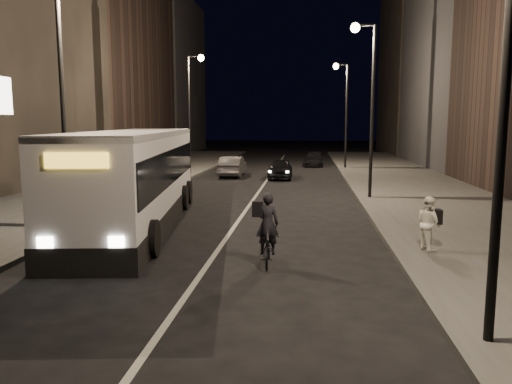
% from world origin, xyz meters
% --- Properties ---
extents(ground, '(180.00, 180.00, 0.00)m').
position_xyz_m(ground, '(0.00, 0.00, 0.00)').
color(ground, black).
rests_on(ground, ground).
extents(sidewalk_right, '(7.00, 70.00, 0.16)m').
position_xyz_m(sidewalk_right, '(8.50, 14.00, 0.08)').
color(sidewalk_right, '#373734').
rests_on(sidewalk_right, ground).
extents(sidewalk_left, '(7.00, 70.00, 0.16)m').
position_xyz_m(sidewalk_left, '(-8.50, 14.00, 0.08)').
color(sidewalk_left, '#373734').
rests_on(sidewalk_left, ground).
extents(building_row_right, '(8.00, 61.00, 21.00)m').
position_xyz_m(building_row_right, '(16.00, 27.50, 10.50)').
color(building_row_right, black).
rests_on(building_row_right, ground).
extents(building_row_left, '(8.00, 61.00, 22.00)m').
position_xyz_m(building_row_left, '(-16.00, 28.50, 11.00)').
color(building_row_left, black).
rests_on(building_row_left, ground).
extents(streetlight_right_near, '(1.20, 0.44, 8.12)m').
position_xyz_m(streetlight_right_near, '(5.33, -4.00, 5.36)').
color(streetlight_right_near, black).
rests_on(streetlight_right_near, sidewalk_right).
extents(streetlight_right_mid, '(1.20, 0.44, 8.12)m').
position_xyz_m(streetlight_right_mid, '(5.33, 12.00, 5.36)').
color(streetlight_right_mid, black).
rests_on(streetlight_right_mid, sidewalk_right).
extents(streetlight_right_far, '(1.20, 0.44, 8.12)m').
position_xyz_m(streetlight_right_far, '(5.33, 28.00, 5.36)').
color(streetlight_right_far, black).
rests_on(streetlight_right_far, sidewalk_right).
extents(streetlight_left_near, '(1.20, 0.44, 8.12)m').
position_xyz_m(streetlight_left_near, '(-5.33, 4.00, 5.36)').
color(streetlight_left_near, black).
rests_on(streetlight_left_near, sidewalk_left).
extents(streetlight_left_far, '(1.20, 0.44, 8.12)m').
position_xyz_m(streetlight_left_far, '(-5.33, 22.00, 5.36)').
color(streetlight_left_far, black).
rests_on(streetlight_left_far, sidewalk_left).
extents(city_bus, '(4.29, 12.90, 3.42)m').
position_xyz_m(city_bus, '(-3.60, 5.23, 1.86)').
color(city_bus, white).
rests_on(city_bus, ground).
extents(cyclist_on_bicycle, '(0.69, 1.72, 1.95)m').
position_xyz_m(cyclist_on_bicycle, '(1.57, 0.55, 0.65)').
color(cyclist_on_bicycle, black).
rests_on(cyclist_on_bicycle, ground).
extents(pedestrian_woman, '(0.81, 0.90, 1.52)m').
position_xyz_m(pedestrian_woman, '(6.01, 2.00, 0.92)').
color(pedestrian_woman, white).
rests_on(pedestrian_woman, sidewalk_right).
extents(car_near, '(1.58, 3.87, 1.32)m').
position_xyz_m(car_near, '(0.80, 20.91, 0.66)').
color(car_near, black).
rests_on(car_near, ground).
extents(car_mid, '(1.49, 4.22, 1.39)m').
position_xyz_m(car_mid, '(-2.58, 22.01, 0.70)').
color(car_mid, '#3A3A3D').
rests_on(car_mid, ground).
extents(car_far, '(1.75, 4.08, 1.17)m').
position_xyz_m(car_far, '(3.15, 30.86, 0.59)').
color(car_far, black).
rests_on(car_far, ground).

